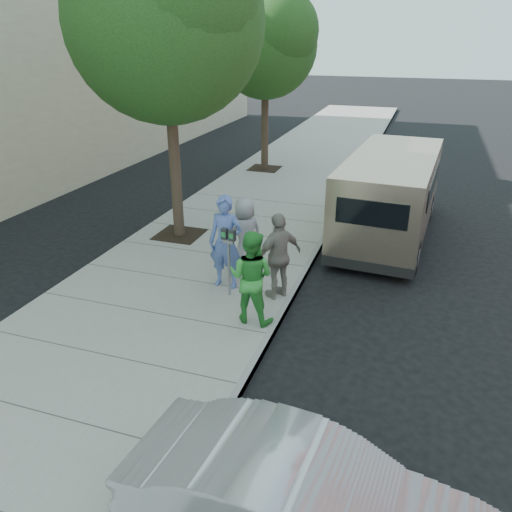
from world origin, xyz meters
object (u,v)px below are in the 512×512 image
tree_near (167,13)px  person_officer (226,242)px  sedan (307,511)px  person_striped_polo (279,256)px  person_gray_shirt (245,234)px  tree_far (267,41)px  person_green_shirt (251,277)px  van (390,194)px  parking_meter (229,248)px

tree_near → person_officer: tree_near is taller
sedan → person_striped_polo: (-1.82, 5.22, 0.39)m
person_gray_shirt → tree_near: bearing=-79.3°
sedan → tree_far: bearing=23.9°
person_green_shirt → person_striped_polo: 1.08m
person_green_shirt → person_officer: bearing=-46.6°
van → person_green_shirt: (-2.01, -5.54, -0.15)m
parking_meter → van: size_ratio=0.23×
tree_near → person_green_shirt: tree_near is taller
sedan → person_officer: bearing=34.4°
sedan → person_green_shirt: person_green_shirt is taller
tree_near → van: bearing=21.1°
tree_near → tree_far: bearing=90.0°
tree_near → person_striped_polo: 6.18m
tree_far → van: size_ratio=1.04×
person_striped_polo → person_green_shirt: bearing=25.3°
person_officer → person_striped_polo: (1.19, -0.10, -0.10)m
tree_far → van: tree_far is taller
person_green_shirt → person_striped_polo: (0.22, 1.06, 0.00)m
tree_near → parking_meter: bearing=-47.8°
tree_near → person_officer: (2.26, -2.36, -4.39)m
sedan → person_gray_shirt: (-2.91, 6.24, 0.34)m
parking_meter → sedan: bearing=-52.0°
parking_meter → van: van is taller
tree_near → parking_meter: tree_near is taller
sedan → person_officer: person_officer is taller
person_officer → person_striped_polo: 1.20m
van → person_officer: 5.30m
tree_far → person_gray_shirt: tree_far is taller
person_officer → person_striped_polo: bearing=-4.8°
tree_near → van: 7.10m
tree_near → person_gray_shirt: bearing=-31.5°
sedan → person_green_shirt: (-2.05, 4.16, 0.39)m
person_officer → person_green_shirt: 1.51m
person_officer → person_green_shirt: size_ratio=1.12×
sedan → tree_near: bearing=39.3°
person_gray_shirt → person_striped_polo: person_striped_polo is taller
tree_near → parking_meter: size_ratio=5.14×
tree_near → person_officer: 5.48m
tree_far → sedan: bearing=-71.0°
sedan → person_striped_polo: 5.54m
van → person_green_shirt: bearing=-106.1°
sedan → person_green_shirt: size_ratio=2.23×
person_gray_shirt → person_striped_polo: size_ratio=0.94×
person_officer → parking_meter: bearing=-59.4°
person_green_shirt → van: bearing=-106.4°
van → person_officer: (-2.98, -4.38, -0.05)m
sedan → person_gray_shirt: size_ratio=2.35×
parking_meter → tree_far: bearing=112.0°
van → person_striped_polo: (-1.79, -4.49, -0.15)m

